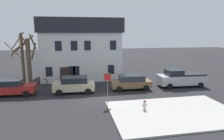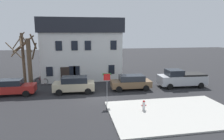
# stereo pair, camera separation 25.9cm
# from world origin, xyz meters

# --- Properties ---
(ground_plane) EXTENTS (120.00, 120.00, 0.00)m
(ground_plane) POSITION_xyz_m (0.00, 0.00, 0.00)
(ground_plane) COLOR #262628
(sidewalk_slab) EXTENTS (10.24, 6.78, 0.12)m
(sidewalk_slab) POSITION_xyz_m (5.32, -5.33, 0.06)
(sidewalk_slab) COLOR #B7B5AD
(sidewalk_slab) RESTS_ON ground_plane
(building_main) EXTENTS (11.00, 9.28, 8.29)m
(building_main) POSITION_xyz_m (-1.48, 10.67, 4.22)
(building_main) COLOR white
(building_main) RESTS_ON ground_plane
(tree_bare_near) EXTENTS (2.88, 3.28, 6.51)m
(tree_bare_near) POSITION_xyz_m (-8.70, 6.41, 3.50)
(tree_bare_near) COLOR brown
(tree_bare_near) RESTS_ON ground_plane
(tree_bare_mid) EXTENTS (2.84, 2.87, 6.28)m
(tree_bare_mid) POSITION_xyz_m (-7.81, 5.67, 3.30)
(tree_bare_mid) COLOR brown
(tree_bare_mid) RESTS_ON ground_plane
(car_red_sedan) EXTENTS (4.78, 2.02, 1.67)m
(car_red_sedan) POSITION_xyz_m (-8.97, 2.11, 0.84)
(car_red_sedan) COLOR #AD231E
(car_red_sedan) RESTS_ON ground_plane
(car_beige_wagon) EXTENTS (4.46, 2.28, 1.76)m
(car_beige_wagon) POSITION_xyz_m (-2.57, 1.92, 0.92)
(car_beige_wagon) COLOR #C6B793
(car_beige_wagon) RESTS_ON ground_plane
(car_brown_wagon) EXTENTS (4.56, 2.18, 1.66)m
(car_brown_wagon) POSITION_xyz_m (3.80, 1.98, 0.87)
(car_brown_wagon) COLOR brown
(car_brown_wagon) RESTS_ON ground_plane
(pickup_truck_silver) EXTENTS (5.66, 2.52, 2.10)m
(pickup_truck_silver) POSITION_xyz_m (10.09, 2.12, 1.01)
(pickup_truck_silver) COLOR #B7BABF
(pickup_truck_silver) RESTS_ON ground_plane
(fire_hydrant) EXTENTS (0.42, 0.22, 0.82)m
(fire_hydrant) POSITION_xyz_m (3.11, -4.45, 0.54)
(fire_hydrant) COLOR silver
(fire_hydrant) RESTS_ON sidewalk_slab
(street_sign_pole) EXTENTS (0.76, 0.07, 2.84)m
(street_sign_pole) POSITION_xyz_m (0.40, -2.12, 1.98)
(street_sign_pole) COLOR slate
(street_sign_pole) RESTS_ON ground_plane
(bicycle_leaning) EXTENTS (1.66, 0.66, 1.03)m
(bicycle_leaning) POSITION_xyz_m (-6.67, 6.41, 0.37)
(bicycle_leaning) COLOR black
(bicycle_leaning) RESTS_ON ground_plane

